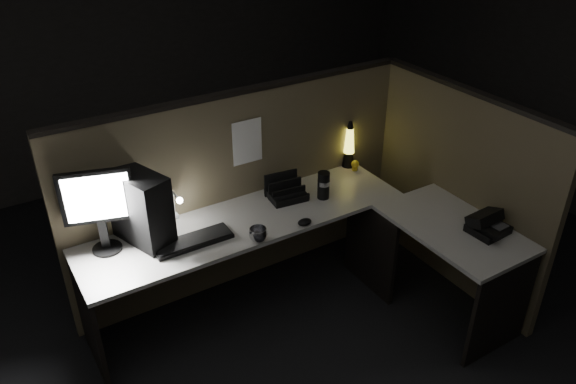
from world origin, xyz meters
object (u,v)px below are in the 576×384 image
pc_tower (139,207)px  lava_lamp (349,148)px  keyboard (193,241)px  desk_phone (487,224)px  monitor (98,203)px

pc_tower → lava_lamp: size_ratio=1.24×
keyboard → desk_phone: 1.92m
pc_tower → lava_lamp: pc_tower is taller
keyboard → pc_tower: bearing=139.4°
pc_tower → monitor: (-0.24, 0.01, 0.10)m
desk_phone → keyboard: bearing=149.2°
keyboard → lava_lamp: (1.49, 0.33, 0.15)m
pc_tower → keyboard: 0.40m
monitor → keyboard: (0.49, -0.23, -0.32)m
pc_tower → monitor: bearing=159.2°
monitor → lava_lamp: 1.99m
pc_tower → keyboard: size_ratio=0.93×
monitor → keyboard: 0.63m
pc_tower → lava_lamp: 1.75m
monitor → desk_phone: size_ratio=2.12×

